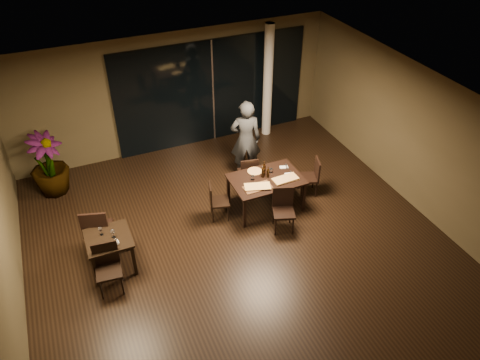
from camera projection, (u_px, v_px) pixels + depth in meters
name	position (u px, v px, depth m)	size (l,w,h in m)	color
ground	(238.00, 242.00, 9.37)	(8.00, 8.00, 0.00)	black
wall_back	(173.00, 92.00, 11.48)	(8.00, 0.10, 3.00)	#473D26
wall_right	(415.00, 136.00, 9.77)	(0.10, 8.00, 3.00)	#473D26
ceiling	(237.00, 107.00, 7.58)	(8.00, 8.00, 0.04)	silver
window_panel	(213.00, 92.00, 11.82)	(5.00, 0.06, 2.70)	black
column	(268.00, 82.00, 11.95)	(0.24, 0.24, 3.00)	silver
main_table	(266.00, 181.00, 9.88)	(1.50, 1.00, 0.75)	black
side_table	(109.00, 243.00, 8.46)	(0.80, 0.80, 0.75)	black
chair_main_far	(248.00, 172.00, 10.49)	(0.47, 0.47, 0.87)	black
chair_main_near	(283.00, 207.00, 9.45)	(0.55, 0.55, 0.93)	black
chair_main_left	(216.00, 199.00, 9.71)	(0.49, 0.49, 0.86)	black
chair_main_right	(312.00, 175.00, 10.39)	(0.52, 0.52, 0.88)	black
chair_side_far	(97.00, 228.00, 8.81)	(0.61, 0.61, 1.06)	black
chair_side_near	(108.00, 265.00, 8.15)	(0.48, 0.48, 0.95)	black
diner	(246.00, 139.00, 10.70)	(0.65, 0.44, 1.93)	#292B2D
potted_plant	(48.00, 165.00, 10.28)	(0.80, 0.80, 1.47)	#184818
pizza_board_left	(257.00, 187.00, 9.58)	(0.58, 0.29, 0.01)	#4E2F19
pizza_board_right	(285.00, 180.00, 9.80)	(0.55, 0.28, 0.01)	#472E16
oblong_pizza_left	(257.00, 187.00, 9.57)	(0.51, 0.24, 0.02)	maroon
oblong_pizza_right	(285.00, 179.00, 9.79)	(0.52, 0.24, 0.02)	maroon
round_pizza	(255.00, 171.00, 10.03)	(0.30, 0.30, 0.01)	#B02313
bottle_a	(263.00, 171.00, 9.80)	(0.07, 0.07, 0.30)	black
bottle_b	(268.00, 172.00, 9.81)	(0.06, 0.06, 0.26)	black
bottle_c	(264.00, 168.00, 9.84)	(0.07, 0.07, 0.34)	black
tumbler_left	(253.00, 178.00, 9.79)	(0.08, 0.08, 0.09)	white
tumbler_right	(271.00, 171.00, 9.99)	(0.08, 0.08, 0.09)	white
napkin_near	(289.00, 174.00, 9.95)	(0.18, 0.10, 0.01)	silver
napkin_far	(284.00, 167.00, 10.16)	(0.18, 0.10, 0.01)	silver
wine_glass_a	(101.00, 231.00, 8.40)	(0.08, 0.08, 0.17)	white
wine_glass_b	(113.00, 234.00, 8.35)	(0.08, 0.08, 0.17)	white
side_napkin	(114.00, 243.00, 8.27)	(0.18, 0.11, 0.01)	white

